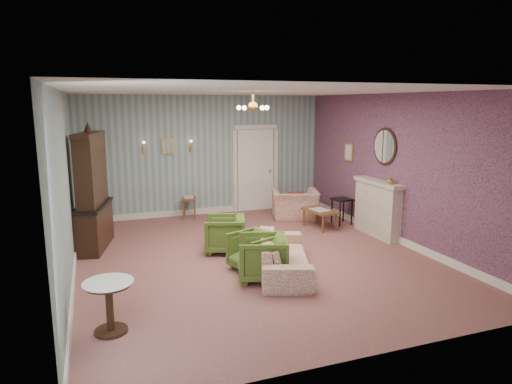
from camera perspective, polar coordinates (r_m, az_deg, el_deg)
name	(u,v)px	position (r m, az deg, el deg)	size (l,w,h in m)	color
floor	(253,257)	(8.23, -0.36, -8.14)	(7.00, 7.00, 0.00)	#915B54
ceiling	(253,91)	(7.77, -0.38, 12.49)	(7.00, 7.00, 0.00)	white
wall_back	(205,156)	(11.20, -6.43, 4.56)	(6.00, 6.00, 0.00)	gray
wall_front	(368,229)	(4.79, 13.91, -4.47)	(6.00, 6.00, 0.00)	gray
wall_left	(66,188)	(7.43, -22.70, 0.47)	(7.00, 7.00, 0.00)	gray
wall_right	(398,169)	(9.31, 17.32, 2.81)	(7.00, 7.00, 0.00)	gray
wall_right_floral	(397,169)	(9.30, 17.24, 2.80)	(7.00, 7.00, 0.00)	#B85C6C
door	(255,168)	(11.58, -0.08, 2.99)	(1.12, 0.12, 2.16)	white
olive_chair_a	(262,255)	(7.14, 0.82, -7.95)	(0.74, 0.69, 0.76)	#4C6924
olive_chair_b	(254,249)	(7.53, -0.25, -7.21)	(0.67, 0.63, 0.69)	#4C6924
olive_chair_c	(225,232)	(8.45, -3.95, -5.03)	(0.71, 0.67, 0.73)	#4C6924
sofa_chintz	(284,249)	(7.45, 3.53, -7.12)	(1.96, 0.57, 0.77)	#A34741
wingback_chair	(295,199)	(10.83, 4.89, -0.92)	(1.06, 0.69, 0.93)	#A34741
dresser	(91,188)	(8.99, -19.95, 0.49)	(0.48, 1.39, 2.32)	black
fireplace	(377,208)	(9.70, 14.94, -1.98)	(0.30, 1.40, 1.16)	beige
mantel_vase	(390,180)	(9.25, 16.45, 1.44)	(0.15, 0.15, 0.15)	gold
oval_mirror	(385,146)	(9.56, 15.81, 5.51)	(0.04, 0.76, 0.84)	white
framed_print	(349,152)	(10.71, 11.57, 4.91)	(0.04, 0.34, 0.42)	gold
coffee_table	(320,219)	(10.11, 7.98, -3.34)	(0.45, 0.82, 0.42)	brown
side_table_black	(342,211)	(10.50, 10.68, -2.39)	(0.40, 0.40, 0.60)	black
pedestal_table	(110,307)	(5.85, -17.85, -13.54)	(0.59, 0.59, 0.65)	black
nesting_table	(189,207)	(10.95, -8.36, -1.89)	(0.33, 0.42, 0.54)	brown
gilt_mirror_back	(168,147)	(10.96, -11.01, 5.60)	(0.28, 0.06, 0.36)	gold
sconce_left	(144,148)	(10.87, -13.86, 5.43)	(0.16, 0.12, 0.30)	gold
sconce_right	(191,146)	(11.04, -8.16, 5.73)	(0.16, 0.12, 0.30)	gold
chandelier	(253,108)	(7.77, -0.38, 10.50)	(0.56, 0.56, 0.36)	gold
burgundy_cushion	(296,200)	(10.67, 4.99, -1.01)	(0.38, 0.10, 0.38)	maroon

